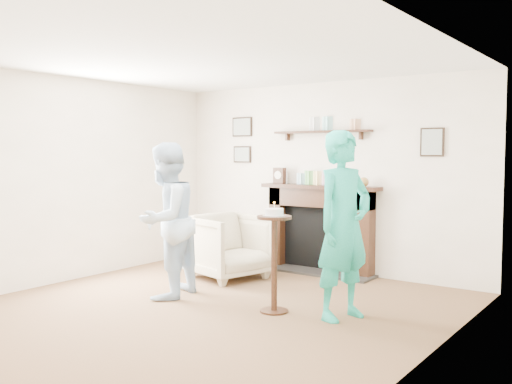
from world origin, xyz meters
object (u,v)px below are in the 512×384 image
woman (343,318)px  armchair (229,278)px  pedestal_table (274,244)px  man (167,297)px

woman → armchair: bearing=86.4°
armchair → woman: bearing=-95.6°
armchair → pedestal_table: bearing=-110.8°
woman → pedestal_table: bearing=124.8°
man → woman: 1.97m
armchair → man: man is taller
armchair → woman: size_ratio=0.49×
man → pedestal_table: pedestal_table is taller
armchair → pedestal_table: 1.76m
woman → man: bearing=118.9°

